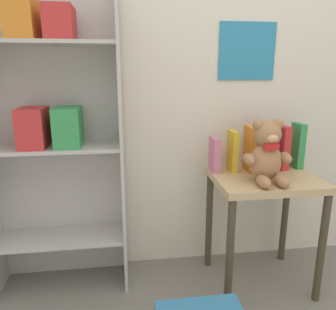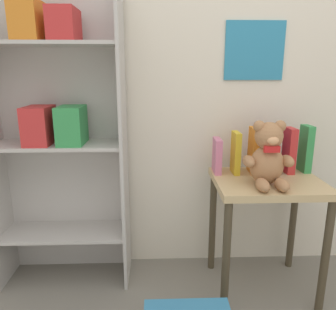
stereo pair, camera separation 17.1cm
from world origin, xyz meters
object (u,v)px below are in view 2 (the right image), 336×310
book_standing_pink (217,156)px  book_standing_green (306,149)px  book_standing_red (289,151)px  display_table (266,200)px  teddy_bear (268,156)px  book_standing_purple (270,149)px  bookshelf_side (58,125)px  book_standing_orange (254,151)px  book_standing_yellow (236,153)px

book_standing_pink → book_standing_green: size_ratio=0.73×
book_standing_red → book_standing_green: size_ratio=0.96×
display_table → teddy_bear: size_ratio=2.01×
book_standing_purple → teddy_bear: bearing=-111.2°
bookshelf_side → book_standing_orange: (1.07, -0.06, -0.14)m
teddy_bear → book_standing_orange: 0.20m
bookshelf_side → book_standing_red: (1.27, -0.06, -0.14)m
teddy_bear → book_standing_green: size_ratio=1.23×
teddy_bear → book_standing_orange: (-0.01, 0.20, -0.02)m
display_table → book_standing_orange: bearing=112.9°
book_standing_green → book_standing_pink: bearing=177.2°
teddy_bear → book_standing_yellow: size_ratio=1.40×
book_standing_pink → book_standing_yellow: (0.10, -0.02, 0.02)m
book_standing_yellow → book_standing_red: bearing=0.1°
teddy_bear → book_standing_yellow: 0.23m
book_standing_pink → book_standing_purple: (0.30, 0.00, 0.04)m
book_standing_pink → book_standing_yellow: bearing=-7.8°
display_table → book_standing_red: size_ratio=2.58×
book_standing_pink → teddy_bear: bearing=-44.1°
book_standing_yellow → book_standing_purple: book_standing_purple is taller
book_standing_purple → bookshelf_side: bearing=178.5°
display_table → book_standing_pink: book_standing_pink is taller
bookshelf_side → book_standing_orange: bearing=-3.2°
bookshelf_side → display_table: bearing=-9.0°
book_standing_purple → book_standing_orange: bearing=-166.7°
book_standing_red → book_standing_green: book_standing_green is taller
teddy_bear → book_standing_yellow: bearing=119.0°
bookshelf_side → teddy_bear: 1.12m
display_table → book_standing_yellow: (-0.15, 0.12, 0.23)m
book_standing_yellow → book_standing_purple: size_ratio=0.88×
book_standing_purple → book_standing_green: 0.20m
display_table → book_standing_pink: (-0.25, 0.14, 0.21)m
bookshelf_side → book_standing_green: size_ratio=6.20×
book_standing_purple → book_standing_pink: bearing=-178.8°
book_standing_yellow → book_standing_orange: book_standing_orange is taller
book_standing_yellow → book_standing_purple: bearing=6.4°
bookshelf_side → book_standing_pink: 0.89m
book_standing_purple → book_standing_red: book_standing_purple is taller
teddy_bear → display_table: bearing=65.0°
display_table → teddy_bear: bearing=-115.0°
book_standing_pink → book_standing_purple: size_ratio=0.73×
book_standing_purple → book_standing_green: book_standing_purple is taller
display_table → book_standing_orange: book_standing_orange is taller
book_standing_purple → book_standing_green: size_ratio=1.01×
display_table → book_standing_orange: (-0.05, 0.12, 0.24)m
book_standing_pink → book_standing_yellow: book_standing_yellow is taller
bookshelf_side → book_standing_pink: bearing=-2.7°
teddy_bear → book_standing_green: bearing=37.1°
bookshelf_side → book_standing_red: bookshelf_side is taller
book_standing_pink → book_standing_orange: (0.20, -0.02, 0.03)m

